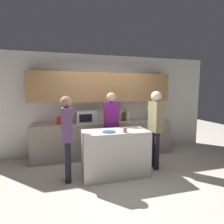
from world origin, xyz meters
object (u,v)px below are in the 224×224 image
object	(u,v)px
potted_plant	(149,113)
bottle_4	(128,117)
toaster	(62,120)
person_right	(67,132)
bottle_0	(116,118)
person_center	(111,122)
bottle_3	(125,116)
plate_on_island	(109,132)
bottle_1	(117,117)
cup_0	(125,130)
person_left	(156,123)
microwave	(87,117)
bottle_2	(122,118)

from	to	relation	value
potted_plant	bottle_4	distance (m)	0.62
toaster	person_right	xyz separation A→B (m)	(0.11, -1.13, -0.04)
bottle_0	person_center	size ratio (longest dim) A/B	0.14
bottle_3	plate_on_island	size ratio (longest dim) A/B	1.20
bottle_4	bottle_1	bearing A→B (deg)	165.46
person_center	bottle_0	bearing A→B (deg)	-109.59
cup_0	person_left	size ratio (longest dim) A/B	0.06
microwave	bottle_2	size ratio (longest dim) A/B	2.13
microwave	potted_plant	xyz separation A→B (m)	(1.75, 0.00, 0.05)
bottle_0	bottle_3	size ratio (longest dim) A/B	0.74
bottle_4	potted_plant	bearing A→B (deg)	-2.39
bottle_0	bottle_1	xyz separation A→B (m)	(0.07, 0.09, 0.00)
microwave	bottle_3	bearing A→B (deg)	4.83
person_left	person_center	size ratio (longest dim) A/B	1.02
toaster	potted_plant	xyz separation A→B (m)	(2.36, -0.00, 0.11)
toaster	potted_plant	world-z (taller)	potted_plant
bottle_3	bottle_4	distance (m)	0.11
toaster	bottle_0	world-z (taller)	bottle_0
bottle_3	bottle_4	size ratio (longest dim) A/B	1.21
bottle_3	person_center	xyz separation A→B (m)	(-0.54, -0.63, -0.03)
microwave	toaster	bearing A→B (deg)	179.85
bottle_1	person_left	size ratio (longest dim) A/B	0.14
person_left	person_right	size ratio (longest dim) A/B	1.06
bottle_1	bottle_2	size ratio (longest dim) A/B	1.00
microwave	plate_on_island	distance (m)	1.25
toaster	bottle_0	distance (m)	1.39
bottle_0	plate_on_island	bearing A→B (deg)	-111.86
bottle_0	bottle_1	distance (m)	0.12
bottle_1	bottle_3	size ratio (longest dim) A/B	0.78
bottle_2	person_right	distance (m)	1.85
person_left	bottle_3	bearing A→B (deg)	11.80
microwave	bottle_4	size ratio (longest dim) A/B	2.02
bottle_1	bottle_2	bearing A→B (deg)	-42.62
potted_plant	bottle_1	distance (m)	0.91
bottle_4	plate_on_island	distance (m)	1.51
bottle_0	cup_0	distance (m)	1.35
plate_on_island	cup_0	distance (m)	0.31
potted_plant	cup_0	world-z (taller)	potted_plant
microwave	plate_on_island	world-z (taller)	microwave
bottle_3	person_center	distance (m)	0.83
bottle_0	bottle_4	bearing A→B (deg)	3.01
microwave	bottle_2	bearing A→B (deg)	0.19
cup_0	toaster	bearing A→B (deg)	131.83
bottle_2	bottle_4	xyz separation A→B (m)	(0.18, 0.02, 0.01)
potted_plant	bottle_3	distance (m)	0.71
toaster	plate_on_island	distance (m)	1.51
potted_plant	person_center	xyz separation A→B (m)	(-1.24, -0.54, -0.11)
bottle_0	plate_on_island	distance (m)	1.32
potted_plant	bottle_3	size ratio (longest dim) A/B	1.27
bottle_1	person_left	world-z (taller)	person_left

